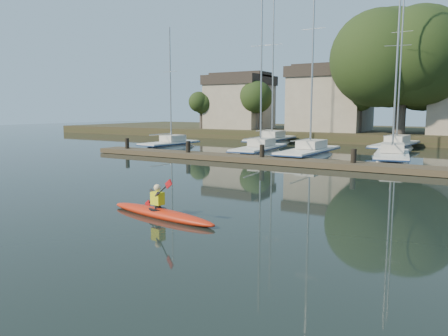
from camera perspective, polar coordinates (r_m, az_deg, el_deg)
The scene contains 10 objects.
ground at distance 15.69m, azimuth -7.88°, elevation -5.42°, with size 160.00×160.00×0.00m, color black.
kayak at distance 14.66m, azimuth -8.30°, elevation -5.63°, with size 4.77×1.36×1.51m.
dock at distance 27.80m, azimuth 10.53°, elevation 0.72°, with size 34.00×2.00×1.80m.
sailboat_0 at distance 39.23m, azimuth -7.07°, elevation 2.24°, with size 2.52×7.56×11.82m.
sailboat_1 at distance 34.06m, azimuth 4.62°, elevation 1.43°, with size 2.87×8.89×14.30m.
sailboat_2 at distance 32.27m, azimuth 10.99°, elevation 0.96°, with size 2.43×9.52×15.67m.
sailboat_3 at distance 31.22m, azimuth 21.04°, elevation 0.35°, with size 3.42×8.45×13.24m.
sailboat_5 at distance 43.62m, azimuth 6.12°, elevation 2.79°, with size 2.70×10.14×16.67m.
sailboat_6 at distance 39.94m, azimuth 21.42°, elevation 1.85°, with size 3.05×10.76×16.88m.
shore at distance 52.76m, azimuth 22.48°, elevation 6.84°, with size 90.00×25.25×12.75m.
Camera 1 is at (9.64, -11.85, 3.57)m, focal length 35.00 mm.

